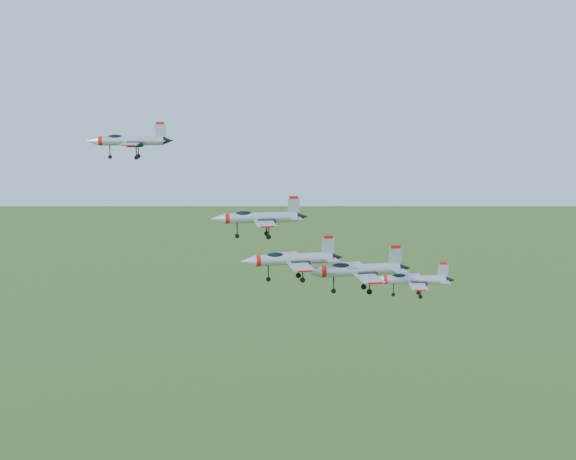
{
  "coord_description": "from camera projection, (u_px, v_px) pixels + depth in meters",
  "views": [
    {
      "loc": [
        6.8,
        -106.24,
        152.49
      ],
      "look_at": [
        -2.99,
        -2.93,
        133.29
      ],
      "focal_mm": 50.0,
      "sensor_mm": 36.0,
      "label": 1
    }
  ],
  "objects": [
    {
      "name": "jet_right_high",
      "position": [
        291.0,
        259.0,
        90.49
      ],
      "size": [
        11.74,
        10.0,
        3.2
      ],
      "rotation": [
        0.0,
        0.0,
        0.3
      ],
      "color": "#9FA3AB"
    },
    {
      "name": "jet_left_high",
      "position": [
        258.0,
        217.0,
        108.2
      ],
      "size": [
        13.22,
        11.18,
        3.57
      ],
      "rotation": [
        0.0,
        0.0,
        0.24
      ],
      "color": "#9FA3AB"
    },
    {
      "name": "jet_right_low",
      "position": [
        357.0,
        270.0,
        91.3
      ],
      "size": [
        12.38,
        10.54,
        3.37
      ],
      "rotation": [
        0.0,
        0.0,
        0.29
      ],
      "color": "#9FA3AB"
    },
    {
      "name": "jet_left_low",
      "position": [
        412.0,
        280.0,
        116.81
      ],
      "size": [
        12.33,
        10.2,
        3.3
      ],
      "rotation": [
        0.0,
        0.0,
        0.07
      ],
      "color": "#9FA3AB"
    },
    {
      "name": "jet_lead",
      "position": [
        129.0,
        141.0,
        120.59
      ],
      "size": [
        13.18,
        11.02,
        3.53
      ],
      "rotation": [
        0.0,
        0.0,
        0.16
      ],
      "color": "#9FA3AB"
    }
  ]
}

